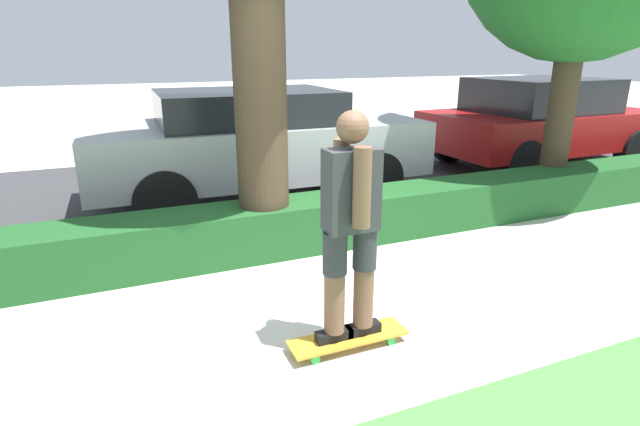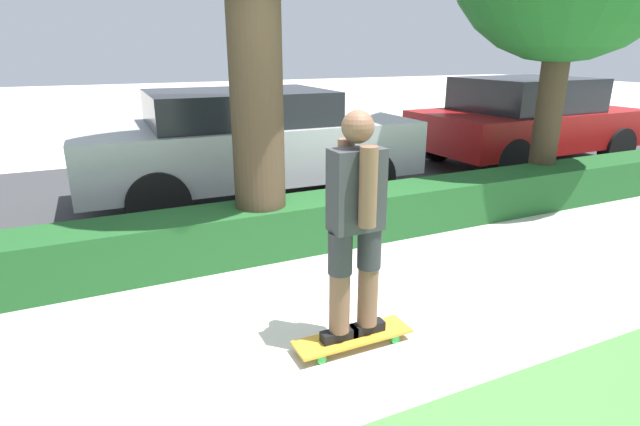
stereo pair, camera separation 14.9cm
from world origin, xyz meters
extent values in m
plane|color=beige|center=(0.00, 0.00, 0.00)|extent=(60.00, 60.00, 0.00)
cube|color=#38383A|center=(0.00, 4.20, 0.00)|extent=(18.68, 5.00, 0.01)
cube|color=#1E5123|center=(0.00, 1.60, 0.26)|extent=(18.68, 0.60, 0.51)
cube|color=gold|center=(-0.26, -0.28, 0.07)|extent=(0.85, 0.24, 0.02)
cylinder|color=green|center=(0.03, -0.37, 0.03)|extent=(0.06, 0.04, 0.06)
cylinder|color=green|center=(0.03, -0.19, 0.03)|extent=(0.06, 0.04, 0.06)
cylinder|color=green|center=(-0.55, -0.37, 0.03)|extent=(0.06, 0.04, 0.06)
cylinder|color=green|center=(-0.55, -0.19, 0.03)|extent=(0.06, 0.04, 0.06)
cube|color=black|center=(-0.37, -0.28, 0.12)|extent=(0.26, 0.09, 0.07)
cylinder|color=brown|center=(-0.37, -0.28, 0.52)|extent=(0.14, 0.14, 0.72)
cylinder|color=#2D2D33|center=(-0.37, -0.28, 0.73)|extent=(0.16, 0.16, 0.29)
cube|color=black|center=(-0.15, -0.28, 0.12)|extent=(0.26, 0.09, 0.07)
cylinder|color=brown|center=(-0.15, -0.28, 0.52)|extent=(0.14, 0.14, 0.72)
cylinder|color=#2D2D33|center=(-0.15, -0.28, 0.73)|extent=(0.16, 0.16, 0.29)
cube|color=#333338|center=(-0.26, -0.28, 1.15)|extent=(0.35, 0.19, 0.54)
cylinder|color=brown|center=(-0.26, -0.42, 1.20)|extent=(0.11, 0.11, 0.50)
cylinder|color=brown|center=(-0.26, -0.13, 1.20)|extent=(0.11, 0.11, 0.50)
sphere|color=brown|center=(-0.26, -0.28, 1.55)|extent=(0.20, 0.20, 0.20)
cylinder|color=#423323|center=(-0.28, 1.61, 1.61)|extent=(0.50, 0.50, 3.22)
cylinder|color=#423323|center=(3.85, 1.85, 1.25)|extent=(0.35, 0.35, 2.49)
cube|color=#B7B7BC|center=(0.22, 3.54, 0.71)|extent=(4.45, 1.98, 0.71)
cube|color=black|center=(0.09, 3.54, 1.28)|extent=(2.33, 1.71, 0.42)
cylinder|color=black|center=(1.59, 2.67, 0.36)|extent=(0.72, 0.23, 0.72)
cylinder|color=black|center=(1.59, 4.41, 0.36)|extent=(0.72, 0.23, 0.72)
cylinder|color=black|center=(-1.14, 2.67, 0.36)|extent=(0.72, 0.23, 0.72)
cylinder|color=black|center=(-1.14, 4.41, 0.36)|extent=(0.72, 0.23, 0.72)
cube|color=maroon|center=(5.38, 3.59, 0.66)|extent=(4.06, 2.07, 0.62)
cube|color=black|center=(5.26, 3.59, 1.25)|extent=(2.13, 1.79, 0.56)
cylinder|color=black|center=(6.63, 2.69, 0.35)|extent=(0.71, 0.24, 0.71)
cylinder|color=black|center=(6.63, 4.50, 0.35)|extent=(0.71, 0.24, 0.71)
cylinder|color=black|center=(4.14, 2.69, 0.35)|extent=(0.71, 0.24, 0.71)
cylinder|color=black|center=(4.14, 4.50, 0.35)|extent=(0.71, 0.24, 0.71)
camera|label=1|loc=(-1.63, -3.01, 2.00)|focal=28.00mm
camera|label=2|loc=(-1.76, -2.95, 2.00)|focal=28.00mm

